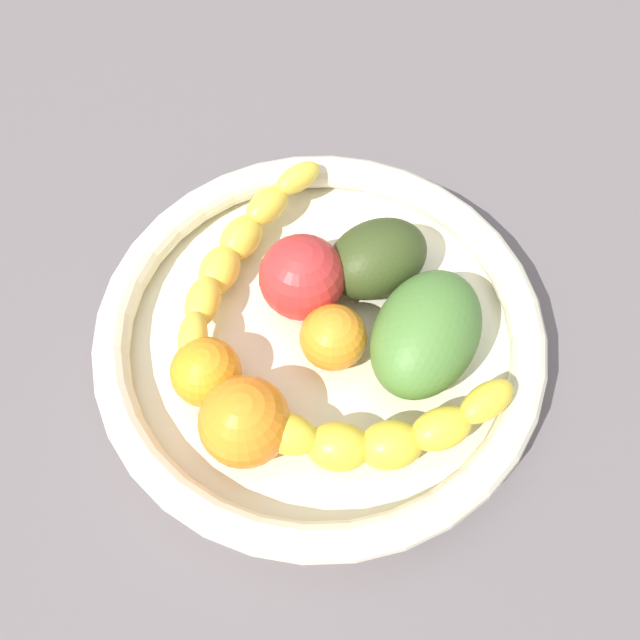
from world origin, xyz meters
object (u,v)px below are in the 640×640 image
(mango_green, at_px, (426,333))
(orange_mid_right, at_px, (333,337))
(orange_front, at_px, (245,421))
(tomato_red, at_px, (302,277))
(banana_draped_right, at_px, (364,432))
(orange_mid_left, at_px, (206,372))
(banana_draped_left, at_px, (237,253))
(avocado_dark, at_px, (377,259))
(fruit_bowl, at_px, (320,335))

(mango_green, bearing_deg, orange_mid_right, -87.56)
(orange_front, height_order, orange_mid_right, orange_front)
(orange_front, xyz_separation_m, tomato_red, (-0.12, 0.03, 0.00))
(banana_draped_right, xyz_separation_m, orange_mid_left, (-0.04, -0.12, -0.00))
(tomato_red, bearing_deg, banana_draped_left, -114.94)
(banana_draped_left, relative_size, mango_green, 1.88)
(orange_front, relative_size, orange_mid_left, 1.24)
(banana_draped_left, distance_m, mango_green, 0.17)
(orange_mid_right, bearing_deg, tomato_red, -150.24)
(avocado_dark, bearing_deg, orange_front, -31.61)
(fruit_bowl, xyz_separation_m, banana_draped_right, (0.09, 0.04, 0.02))
(avocado_dark, bearing_deg, tomato_red, -67.50)
(banana_draped_right, distance_m, orange_front, 0.09)
(tomato_red, relative_size, mango_green, 0.63)
(orange_mid_left, height_order, tomato_red, tomato_red)
(orange_mid_left, height_order, orange_mid_right, orange_mid_left)
(banana_draped_left, height_order, orange_mid_right, orange_mid_right)
(orange_front, bearing_deg, fruit_bowl, 151.32)
(banana_draped_left, bearing_deg, mango_green, 65.19)
(fruit_bowl, height_order, tomato_red, tomato_red)
(avocado_dark, xyz_separation_m, tomato_red, (0.02, -0.06, 0.00))
(avocado_dark, height_order, tomato_red, tomato_red)
(orange_mid_left, bearing_deg, tomato_red, 141.83)
(fruit_bowl, bearing_deg, avocado_dark, 144.40)
(orange_mid_left, relative_size, avocado_dark, 0.61)
(orange_front, xyz_separation_m, avocado_dark, (-0.15, 0.09, -0.00))
(tomato_red, distance_m, mango_green, 0.11)
(orange_mid_left, xyz_separation_m, orange_mid_right, (-0.04, 0.09, -0.00))
(banana_draped_right, distance_m, avocado_dark, 0.15)
(orange_mid_left, xyz_separation_m, mango_green, (-0.04, 0.17, 0.01))
(banana_draped_left, xyz_separation_m, orange_mid_right, (0.08, 0.09, 0.00))
(fruit_bowl, bearing_deg, banana_draped_left, -130.03)
(orange_mid_right, height_order, mango_green, mango_green)
(banana_draped_right, height_order, mango_green, mango_green)
(orange_mid_left, bearing_deg, orange_mid_right, 110.95)
(banana_draped_left, xyz_separation_m, banana_draped_right, (0.15, 0.11, 0.00))
(avocado_dark, distance_m, mango_green, 0.08)
(fruit_bowl, relative_size, orange_mid_right, 6.82)
(banana_draped_left, bearing_deg, banana_draped_right, 36.37)
(orange_mid_left, distance_m, tomato_red, 0.11)
(fruit_bowl, relative_size, mango_green, 3.22)
(banana_draped_right, bearing_deg, banana_draped_left, -143.63)
(tomato_red, bearing_deg, orange_front, -14.41)
(fruit_bowl, bearing_deg, orange_front, -28.68)
(fruit_bowl, xyz_separation_m, banana_draped_left, (-0.06, -0.07, 0.02))
(fruit_bowl, height_order, banana_draped_right, banana_draped_right)
(orange_mid_right, relative_size, tomato_red, 0.75)
(banana_draped_left, bearing_deg, avocado_dark, 89.05)
(banana_draped_right, bearing_deg, tomato_red, -156.56)
(avocado_dark, relative_size, mango_green, 0.79)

